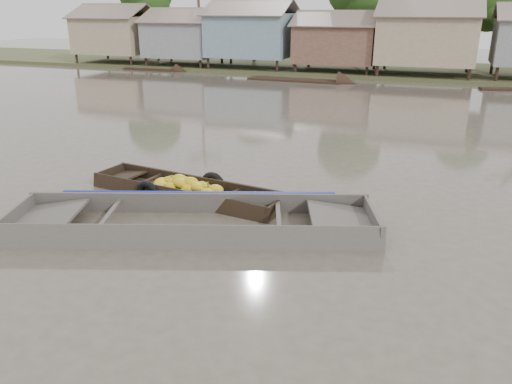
% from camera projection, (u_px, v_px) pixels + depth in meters
% --- Properties ---
extents(ground, '(120.00, 120.00, 0.00)m').
position_uv_depth(ground, '(233.00, 247.00, 10.50)').
color(ground, '#524A3F').
rests_on(ground, ground).
extents(riverbank, '(120.00, 12.47, 10.22)m').
position_uv_depth(riverbank, '(436.00, 32.00, 36.55)').
color(riverbank, '#384723').
rests_on(riverbank, ground).
extents(banana_boat, '(5.66, 2.11, 0.79)m').
position_uv_depth(banana_boat, '(185.00, 190.00, 13.31)').
color(banana_boat, black).
rests_on(banana_boat, ground).
extents(viewer_boat, '(8.44, 4.67, 0.66)m').
position_uv_depth(viewer_boat, '(195.00, 226.00, 11.31)').
color(viewer_boat, '#49433D').
rests_on(viewer_boat, ground).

